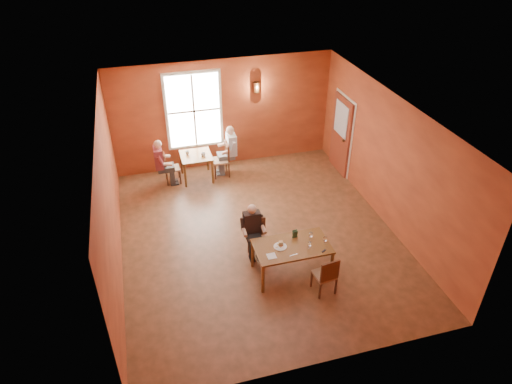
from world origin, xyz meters
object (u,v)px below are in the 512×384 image
object	(u,v)px
diner_maroon	(170,161)
chair_diner_maroon	(172,168)
main_table	(291,259)
diner_main	(259,236)
diner_white	(221,153)
chair_empty	(324,274)
chair_diner_main	(259,240)
second_table	(197,167)
chair_diner_white	(220,160)

from	to	relation	value
diner_maroon	chair_diner_maroon	bearing A→B (deg)	90.00
main_table	diner_main	xyz separation A→B (m)	(-0.50, 0.62, 0.23)
diner_main	diner_white	distance (m)	3.56
main_table	diner_maroon	xyz separation A→B (m)	(-1.91, 4.18, 0.28)
diner_main	chair_empty	distance (m)	1.58
chair_diner_main	chair_diner_maroon	xyz separation A→B (m)	(-1.38, 3.53, -0.01)
chair_empty	main_table	bearing A→B (deg)	117.47
chair_diner_maroon	diner_maroon	xyz separation A→B (m)	(-0.03, 0.00, 0.21)
diner_main	second_table	xyz separation A→B (m)	(-0.73, 3.56, -0.22)
second_table	chair_diner_maroon	xyz separation A→B (m)	(-0.65, 0.00, 0.07)
second_table	diner_maroon	distance (m)	0.73
chair_diner_maroon	chair_empty	bearing A→B (deg)	25.63
second_table	chair_diner_maroon	distance (m)	0.65
chair_diner_white	diner_maroon	distance (m)	1.34
chair_diner_main	chair_diner_white	bearing A→B (deg)	-88.74
chair_diner_main	second_table	world-z (taller)	chair_diner_main
main_table	chair_empty	xyz separation A→B (m)	(0.44, -0.65, 0.08)
chair_diner_white	diner_white	bearing A→B (deg)	-90.00
chair_empty	chair_diner_white	distance (m)	4.93
main_table	chair_diner_maroon	world-z (taller)	chair_diner_maroon
diner_main	chair_diner_white	xyz separation A→B (m)	(-0.08, 3.56, -0.10)
chair_empty	diner_maroon	distance (m)	5.36
chair_diner_white	chair_empty	bearing A→B (deg)	-168.13
chair_empty	diner_main	bearing A→B (deg)	119.92
main_table	second_table	distance (m)	4.35
main_table	second_table	world-z (taller)	second_table
chair_diner_white	diner_maroon	bearing A→B (deg)	90.00
chair_empty	chair_diner_white	world-z (taller)	chair_diner_white
diner_main	diner_maroon	distance (m)	3.83
second_table	chair_diner_white	size ratio (longest dim) A/B	0.84
chair_diner_white	diner_maroon	world-z (taller)	diner_maroon
main_table	diner_main	world-z (taller)	diner_main
chair_diner_main	diner_maroon	bearing A→B (deg)	-68.24
chair_diner_main	chair_empty	bearing A→B (deg)	125.85
main_table	second_table	bearing A→B (deg)	106.38
chair_diner_main	second_table	size ratio (longest dim) A/B	1.09
chair_empty	second_table	xyz separation A→B (m)	(-1.66, 4.82, -0.07)
second_table	main_table	bearing A→B (deg)	-73.62
main_table	diner_main	size ratio (longest dim) A/B	1.29
main_table	chair_diner_white	world-z (taller)	chair_diner_white
diner_white	chair_diner_maroon	world-z (taller)	diner_white
diner_main	diner_maroon	size ratio (longest dim) A/B	0.91
chair_diner_main	diner_maroon	size ratio (longest dim) A/B	0.69
chair_diner_main	second_table	bearing A→B (deg)	-78.34
chair_diner_main	second_table	distance (m)	3.60
second_table	diner_white	xyz separation A→B (m)	(0.68, 0.00, 0.31)
diner_main	chair_diner_main	bearing A→B (deg)	-90.00
chair_empty	diner_maroon	bearing A→B (deg)	109.35
chair_empty	chair_diner_white	size ratio (longest dim) A/B	0.90
chair_empty	second_table	distance (m)	5.10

